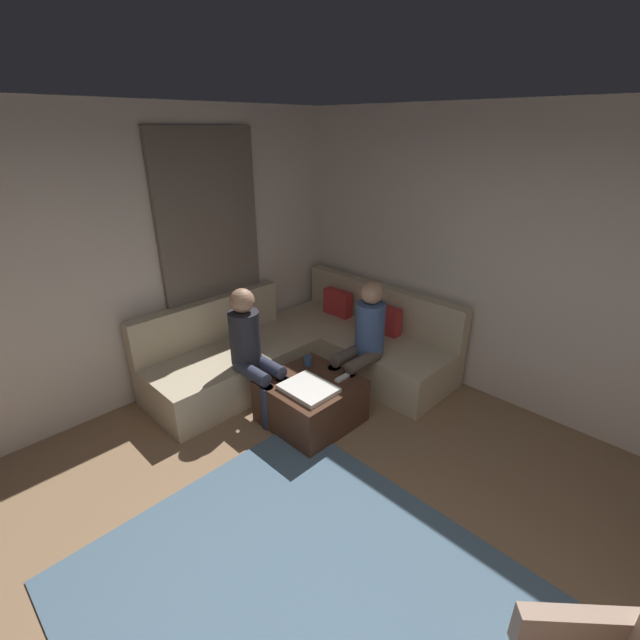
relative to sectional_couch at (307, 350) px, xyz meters
name	(u,v)px	position (x,y,z in m)	size (l,w,h in m)	color
wall_back	(569,276)	(2.08, 1.06, 1.07)	(6.00, 0.12, 2.70)	beige
wall_left	(70,276)	(-0.86, -1.88, 1.07)	(0.12, 6.00, 2.70)	beige
curtain_panel	(213,259)	(-0.76, -0.58, 0.97)	(0.06, 1.10, 2.50)	#726659
area_rug	(309,606)	(1.88, -1.78, -0.27)	(2.60, 2.20, 0.01)	slate
sectional_couch	(307,350)	(0.00, 0.00, 0.00)	(2.10, 2.55, 0.87)	#C6B593
ottoman	(311,401)	(0.65, -0.57, -0.07)	(0.76, 0.76, 0.42)	#4C2D1E
folded_blanket	(309,389)	(0.75, -0.69, 0.16)	(0.44, 0.36, 0.04)	white
coffee_mug	(308,361)	(0.43, -0.39, 0.19)	(0.08, 0.08, 0.10)	#334C72
game_remote	(342,378)	(0.83, -0.35, 0.15)	(0.05, 0.15, 0.02)	white
person_on_couch_back	(363,338)	(0.73, 0.06, 0.38)	(0.30, 0.60, 1.20)	brown
person_on_couch_side	(252,348)	(0.15, -0.82, 0.38)	(0.60, 0.30, 1.20)	#2D3347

